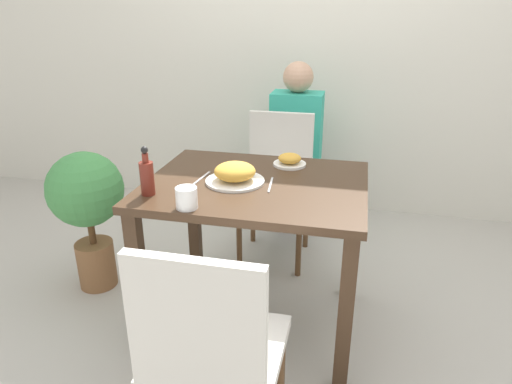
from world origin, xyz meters
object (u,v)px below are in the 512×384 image
object	(u,v)px
side_plate	(290,160)
drink_cup	(187,198)
person_figure	(296,149)
food_plate	(235,174)
sauce_bottle	(147,176)
chair_near	(211,350)
chair_far	(277,179)
potted_plant_left	(87,201)

from	to	relation	value
side_plate	drink_cup	distance (m)	0.67
side_plate	person_figure	world-z (taller)	person_figure
food_plate	sauce_bottle	world-z (taller)	sauce_bottle
chair_near	person_figure	distance (m)	1.95
drink_cup	sauce_bottle	distance (m)	0.23
chair_near	side_plate	xyz separation A→B (m)	(0.07, 1.06, 0.29)
person_figure	chair_far	bearing A→B (deg)	-97.47
chair_near	potted_plant_left	xyz separation A→B (m)	(-1.00, 0.93, 0.01)
chair_far	side_plate	distance (m)	0.58
chair_near	potted_plant_left	distance (m)	1.37
chair_near	potted_plant_left	bearing A→B (deg)	-42.81
person_figure	food_plate	bearing A→B (deg)	-95.32
drink_cup	person_figure	size ratio (longest dim) A/B	0.07
side_plate	sauce_bottle	bearing A→B (deg)	-135.90
sauce_bottle	potted_plant_left	size ratio (longest dim) A/B	0.26
drink_cup	person_figure	xyz separation A→B (m)	(0.22, 1.49, -0.23)
potted_plant_left	drink_cup	bearing A→B (deg)	-31.58
chair_near	food_plate	size ratio (longest dim) A/B	3.41
food_plate	side_plate	world-z (taller)	food_plate
chair_near	food_plate	world-z (taller)	chair_near
chair_near	chair_far	bearing A→B (deg)	-87.32
chair_far	potted_plant_left	bearing A→B (deg)	-146.74
side_plate	potted_plant_left	size ratio (longest dim) A/B	0.20
drink_cup	sauce_bottle	xyz separation A→B (m)	(-0.21, 0.10, 0.04)
chair_near	drink_cup	distance (m)	0.60
side_plate	drink_cup	xyz separation A→B (m)	(-0.31, -0.60, 0.02)
chair_far	side_plate	world-z (taller)	chair_far
side_plate	drink_cup	bearing A→B (deg)	-117.34
chair_far	person_figure	size ratio (longest dim) A/B	0.77
side_plate	food_plate	bearing A→B (deg)	-125.14
side_plate	potted_plant_left	distance (m)	1.12
side_plate	potted_plant_left	world-z (taller)	side_plate
sauce_bottle	potted_plant_left	distance (m)	0.75
chair_far	sauce_bottle	bearing A→B (deg)	-110.72
drink_cup	sauce_bottle	world-z (taller)	sauce_bottle
potted_plant_left	food_plate	bearing A→B (deg)	-10.27
food_plate	drink_cup	xyz separation A→B (m)	(-0.11, -0.31, 0.00)
person_figure	side_plate	bearing A→B (deg)	-84.13
potted_plant_left	person_figure	distance (m)	1.42
drink_cup	sauce_bottle	bearing A→B (deg)	155.05
side_plate	chair_near	bearing A→B (deg)	-93.96
drink_cup	chair_near	bearing A→B (deg)	-62.70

